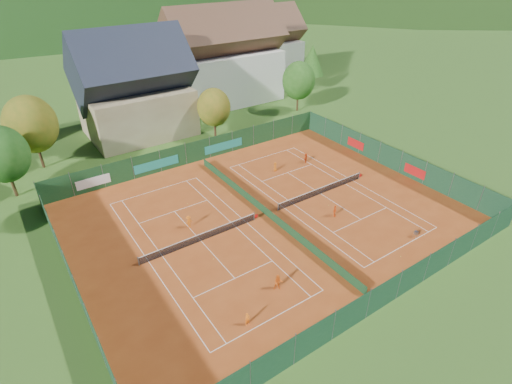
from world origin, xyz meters
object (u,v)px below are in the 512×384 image
(player_left_far, at_px, (189,222))
(player_right_near, at_px, (335,211))
(player_left_mid, at_px, (278,282))
(player_left_near, at_px, (247,319))
(hotel_block_b, at_px, (261,49))
(hotel_block_a, at_px, (224,61))
(player_right_far_b, at_px, (306,158))
(ball_hopper, at_px, (416,233))
(player_right_far_a, at_px, (275,167))
(chalet, at_px, (135,92))

(player_left_far, bearing_deg, player_right_near, 139.90)
(player_right_near, bearing_deg, player_left_mid, 157.16)
(player_left_near, xyz_separation_m, player_right_near, (15.90, 6.99, 0.08))
(player_left_mid, bearing_deg, hotel_block_b, 88.97)
(hotel_block_b, relative_size, player_left_mid, 11.01)
(hotel_block_a, xyz_separation_m, player_left_near, (-25.86, -47.29, -6.76))
(player_left_far, distance_m, player_right_far_b, 20.24)
(ball_hopper, relative_size, player_right_near, 0.57)
(ball_hopper, height_order, player_right_far_a, player_right_far_a)
(hotel_block_b, relative_size, ball_hopper, 21.60)
(player_left_near, height_order, player_left_far, player_left_far)
(player_left_mid, bearing_deg, player_left_far, 133.24)
(chalet, height_order, ball_hopper, chalet)
(hotel_block_a, relative_size, ball_hopper, 27.00)
(ball_hopper, bearing_deg, hotel_block_a, 83.09)
(player_right_far_a, bearing_deg, player_left_near, 17.66)
(player_right_near, distance_m, player_right_far_a, 12.05)
(ball_hopper, bearing_deg, player_left_mid, 172.62)
(ball_hopper, xyz_separation_m, player_right_far_a, (-3.28, 19.34, 0.08))
(hotel_block_b, height_order, player_left_far, hotel_block_b)
(chalet, xyz_separation_m, player_left_far, (-4.94, -27.20, -5.92))
(ball_hopper, bearing_deg, player_left_far, 141.55)
(player_left_mid, height_order, player_left_far, player_left_mid)
(chalet, relative_size, player_left_far, 11.56)
(hotel_block_b, height_order, ball_hopper, hotel_block_b)
(hotel_block_a, bearing_deg, player_right_near, -103.89)
(ball_hopper, distance_m, player_left_mid, 15.98)
(hotel_block_a, xyz_separation_m, ball_hopper, (-5.77, -47.63, -6.83))
(player_left_far, bearing_deg, player_right_far_b, 179.65)
(hotel_block_b, distance_m, player_right_far_b, 41.40)
(player_left_far, relative_size, player_right_far_b, 1.01)
(player_right_far_a, bearing_deg, hotel_block_b, -153.29)
(chalet, bearing_deg, player_left_near, -99.44)
(player_right_near, bearing_deg, player_right_far_a, 38.48)
(player_right_near, bearing_deg, hotel_block_b, 16.42)
(player_left_mid, distance_m, player_right_far_b, 24.24)
(player_right_near, relative_size, player_right_far_b, 1.01)
(hotel_block_a, distance_m, player_left_mid, 50.87)
(player_right_far_a, relative_size, player_right_far_b, 0.92)
(player_left_far, relative_size, player_right_near, 1.00)
(chalet, distance_m, player_left_far, 28.27)
(hotel_block_b, height_order, player_right_far_a, hotel_block_b)
(ball_hopper, height_order, player_left_near, player_left_near)
(player_left_mid, xyz_separation_m, player_left_far, (-2.33, 12.38, -0.08))
(player_left_near, distance_m, player_left_mid, 4.58)
(player_left_mid, distance_m, player_left_far, 12.59)
(player_left_far, xyz_separation_m, player_right_far_a, (14.89, 4.92, -0.06))
(ball_hopper, bearing_deg, player_right_near, 119.78)
(hotel_block_b, bearing_deg, player_left_near, -125.79)
(player_left_far, bearing_deg, player_left_mid, 87.47)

